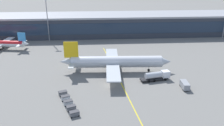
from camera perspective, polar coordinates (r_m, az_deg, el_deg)
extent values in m
plane|color=slate|center=(85.53, -0.79, -5.19)|extent=(700.00, 700.00, 0.00)
cube|color=yellow|center=(87.63, 2.04, -4.51)|extent=(9.71, 79.48, 0.01)
cube|color=#2D333D|center=(148.15, -5.33, 8.62)|extent=(196.41, 21.41, 11.19)
cube|color=#1E2D42|center=(137.55, -5.42, 7.85)|extent=(190.52, 0.16, 6.27)
cube|color=#99999E|center=(146.92, -5.41, 10.94)|extent=(200.34, 21.84, 1.00)
cylinder|color=#B2B7BC|center=(94.69, 1.03, 0.20)|extent=(35.38, 5.58, 4.14)
cylinder|color=silver|center=(94.56, 1.03, 0.41)|extent=(34.67, 5.39, 3.98)
cone|color=#B2B7BC|center=(97.39, 12.31, 0.30)|extent=(4.30, 4.10, 3.94)
cone|color=#B2B7BC|center=(95.67, -10.59, 0.31)|extent=(5.11, 3.72, 3.52)
cube|color=gold|center=(93.76, -9.48, 3.04)|extent=(5.40, 0.58, 6.21)
cube|color=#B2B7BC|center=(99.06, -8.73, 1.31)|extent=(2.27, 6.70, 0.24)
cube|color=#B2B7BC|center=(91.39, -9.32, -0.49)|extent=(2.27, 6.70, 0.24)
cube|color=#B2B7BC|center=(103.62, -0.03, 1.93)|extent=(5.40, 14.99, 0.40)
cube|color=#B2B7BC|center=(86.02, 0.30, -2.30)|extent=(5.40, 14.99, 0.40)
cylinder|color=#939399|center=(101.65, 0.57, 0.67)|extent=(3.28, 2.41, 2.28)
cylinder|color=#939399|center=(89.07, 0.89, -2.45)|extent=(3.28, 2.41, 2.28)
cylinder|color=black|center=(97.39, 8.49, -1.66)|extent=(1.02, 0.44, 1.00)
cylinder|color=slate|center=(97.02, 8.52, -1.13)|extent=(0.20, 0.20, 1.94)
cylinder|color=black|center=(97.68, -0.27, -1.34)|extent=(1.02, 0.44, 1.00)
cylinder|color=slate|center=(97.30, -0.28, -0.81)|extent=(0.20, 0.20, 1.94)
cylinder|color=black|center=(94.25, -0.22, -2.22)|extent=(1.02, 0.44, 1.00)
cylinder|color=slate|center=(93.87, -0.22, -1.68)|extent=(0.20, 0.20, 1.94)
cube|color=#232326|center=(89.99, 9.67, -3.57)|extent=(10.30, 4.40, 0.50)
cube|color=silver|center=(91.31, 12.23, -2.52)|extent=(3.23, 3.00, 2.50)
cube|color=black|center=(91.67, 12.96, -2.15)|extent=(0.61, 2.29, 1.12)
cylinder|color=#B7BABF|center=(89.32, 9.56, -2.81)|extent=(6.31, 3.33, 2.20)
cylinder|color=black|center=(92.63, 11.52, -3.12)|extent=(1.05, 0.54, 1.00)
cylinder|color=black|center=(90.73, 12.18, -3.72)|extent=(1.05, 0.54, 1.00)
cylinder|color=black|center=(90.95, 9.18, -3.43)|extent=(1.05, 0.54, 1.00)
cylinder|color=black|center=(89.01, 9.79, -4.05)|extent=(1.05, 0.54, 1.00)
cylinder|color=black|center=(90.16, 7.96, -3.59)|extent=(1.05, 0.54, 1.00)
cylinder|color=black|center=(88.20, 8.55, -4.22)|extent=(1.05, 0.54, 1.00)
cube|color=gray|center=(86.48, 16.49, -4.87)|extent=(2.26, 5.06, 2.00)
cube|color=black|center=(87.39, 16.27, -4.31)|extent=(1.94, 1.81, 0.60)
cylinder|color=black|center=(88.11, 15.50, -4.98)|extent=(0.27, 0.61, 0.60)
cylinder|color=black|center=(88.69, 16.67, -4.93)|extent=(0.27, 0.61, 0.60)
cylinder|color=black|center=(85.15, 16.17, -6.02)|extent=(0.27, 0.61, 0.60)
cylinder|color=black|center=(85.75, 17.38, -5.96)|extent=(0.27, 0.61, 0.60)
cube|color=#595B60|center=(69.68, -8.71, -11.53)|extent=(2.96, 2.32, 1.10)
cube|color=#333338|center=(69.30, -8.74, -11.04)|extent=(3.02, 2.37, 0.10)
cylinder|color=black|center=(69.16, -9.35, -12.40)|extent=(0.38, 0.24, 0.36)
cylinder|color=black|center=(70.38, -9.69, -11.76)|extent=(0.38, 0.24, 0.36)
cylinder|color=black|center=(69.60, -7.67, -12.05)|extent=(0.38, 0.24, 0.36)
cylinder|color=black|center=(70.81, -8.04, -11.43)|extent=(0.38, 0.24, 0.36)
cube|color=#595B60|center=(72.31, -9.44, -10.24)|extent=(2.96, 2.32, 1.10)
cube|color=#333338|center=(71.95, -9.47, -9.77)|extent=(3.02, 2.37, 0.10)
cylinder|color=black|center=(71.78, -10.06, -11.07)|extent=(0.38, 0.24, 0.36)
cylinder|color=black|center=(73.02, -10.37, -10.48)|extent=(0.38, 0.24, 0.36)
cylinder|color=black|center=(72.20, -8.44, -10.75)|extent=(0.38, 0.24, 0.36)
cylinder|color=black|center=(73.43, -8.78, -10.17)|extent=(0.38, 0.24, 0.36)
cube|color=#B2B7BC|center=(74.99, -10.11, -9.05)|extent=(2.96, 2.32, 1.10)
cube|color=#333338|center=(74.64, -10.14, -8.58)|extent=(3.02, 2.37, 0.10)
cylinder|color=black|center=(74.44, -10.71, -9.83)|extent=(0.38, 0.24, 0.36)
cylinder|color=black|center=(75.70, -11.00, -9.28)|extent=(0.38, 0.24, 0.36)
cylinder|color=black|center=(74.85, -9.15, -9.53)|extent=(0.38, 0.24, 0.36)
cylinder|color=black|center=(76.10, -9.47, -8.99)|extent=(0.38, 0.24, 0.36)
cube|color=#B2B7BC|center=(77.70, -10.73, -7.93)|extent=(2.96, 2.32, 1.10)
cube|color=#333338|center=(77.36, -10.77, -7.48)|extent=(3.02, 2.37, 0.10)
cylinder|color=black|center=(77.14, -11.32, -8.68)|extent=(0.38, 0.24, 0.36)
cylinder|color=black|center=(78.42, -11.58, -8.17)|extent=(0.38, 0.24, 0.36)
cylinder|color=black|center=(77.53, -9.81, -8.40)|extent=(0.38, 0.24, 0.36)
cylinder|color=black|center=(78.81, -10.10, -7.90)|extent=(0.38, 0.24, 0.36)
cube|color=#595B60|center=(80.45, -11.31, -6.89)|extent=(2.96, 2.32, 1.10)
cube|color=#333338|center=(80.12, -11.34, -6.45)|extent=(3.02, 2.37, 0.10)
cylinder|color=black|center=(79.88, -11.87, -7.61)|extent=(0.38, 0.24, 0.36)
cylinder|color=black|center=(81.18, -12.12, -7.13)|extent=(0.38, 0.24, 0.36)
cylinder|color=black|center=(80.26, -10.42, -7.34)|extent=(0.38, 0.24, 0.36)
cylinder|color=black|center=(81.55, -10.69, -6.87)|extent=(0.38, 0.24, 0.36)
cone|color=white|center=(127.39, -19.32, 4.22)|extent=(3.84, 2.97, 2.49)
cube|color=#388CD1|center=(127.18, -20.20, 5.67)|extent=(3.80, 0.82, 4.39)
cube|color=white|center=(125.70, -20.74, 3.88)|extent=(2.13, 4.84, 0.18)
cube|color=white|center=(130.78, -19.71, 4.67)|extent=(2.13, 4.84, 0.18)
cube|color=white|center=(139.19, -23.18, 4.87)|extent=(5.08, 11.38, 0.29)
cylinder|color=#939399|center=(138.13, -23.75, 4.22)|extent=(2.46, 1.92, 1.61)
cylinder|color=black|center=(132.65, -24.42, 2.87)|extent=(0.77, 0.40, 0.73)
cylinder|color=slate|center=(132.45, -24.47, 3.16)|extent=(0.15, 0.15, 1.43)
cylinder|color=black|center=(134.84, -23.91, 3.23)|extent=(0.77, 0.40, 0.73)
cylinder|color=slate|center=(134.64, -23.95, 3.52)|extent=(0.15, 0.15, 1.43)
cylinder|color=gray|center=(137.54, -14.68, 9.46)|extent=(0.44, 0.44, 22.67)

